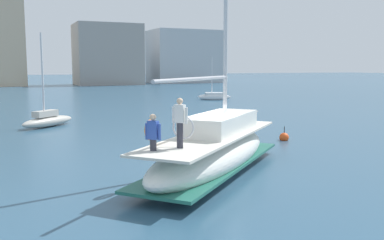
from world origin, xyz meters
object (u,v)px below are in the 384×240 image
main_sailboat (214,149)px  moored_cutter_right (48,120)px  mooring_buoy (284,137)px  moored_catamaran (214,96)px

main_sailboat → moored_cutter_right: (-4.55, 15.58, -0.42)m
moored_cutter_right → mooring_buoy: bearing=-43.5°
moored_catamaran → mooring_buoy: moored_catamaran is taller
moored_cutter_right → mooring_buoy: moored_cutter_right is taller
main_sailboat → moored_cutter_right: main_sailboat is taller
moored_catamaran → moored_cutter_right: (-20.75, -16.48, 0.01)m
moored_catamaran → moored_cutter_right: bearing=-141.5°
moored_catamaran → main_sailboat: bearing=-116.8°
main_sailboat → moored_cutter_right: 16.24m
main_sailboat → moored_catamaran: bearing=63.2°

